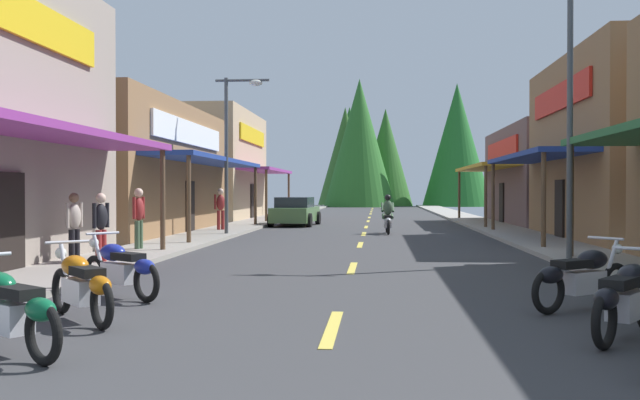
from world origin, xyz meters
name	(u,v)px	position (x,y,z in m)	size (l,w,h in m)	color
ground	(366,229)	(0.00, 31.64, -0.05)	(9.39, 93.29, 0.10)	#38383A
sidewalk_left	(241,226)	(-5.79, 31.64, 0.06)	(2.18, 93.29, 0.12)	gray
sidewalk_right	(494,227)	(5.79, 31.64, 0.06)	(2.18, 93.29, 0.12)	#9E9991
centerline_dashes	(367,224)	(0.00, 35.62, 0.01)	(0.16, 68.36, 0.01)	#E0C64C
storefront_left_middle	(107,170)	(-10.21, 26.63, 2.56)	(8.54, 13.85, 5.11)	olive
storefront_left_far	(180,166)	(-11.20, 40.69, 3.17)	(10.51, 10.95, 6.34)	tan
storefront_right_far	(579,176)	(10.70, 36.01, 2.45)	(9.53, 11.95, 4.90)	brown
streetlamp_left	(234,133)	(-4.79, 25.26, 3.88)	(2.02, 0.30, 5.93)	#474C51
streetlamp_right	(558,75)	(4.82, 16.25, 4.47)	(2.02, 0.30, 6.99)	#474C51
motorcycle_parked_right_2	(626,298)	(3.43, 7.36, 0.49)	(1.33, 1.80, 1.04)	black
motorcycle_parked_right_3	(582,276)	(3.51, 9.42, 0.49)	(1.77, 1.37, 1.04)	black
motorcycle_parked_left_0	(8,309)	(-3.30, 6.02, 0.49)	(1.80, 1.32, 1.04)	black
motorcycle_parked_left_1	(81,285)	(-3.32, 7.94, 0.49)	(1.52, 1.64, 1.04)	black
motorcycle_parked_left_2	(121,268)	(-3.55, 10.01, 0.49)	(1.76, 1.39, 1.04)	black
rider_cruising_lead	(388,217)	(0.94, 27.47, 0.66)	(0.60, 2.14, 1.57)	black
pedestrian_by_shop	(139,215)	(-6.01, 18.11, 1.05)	(0.33, 0.56, 1.79)	#3F593F
pedestrian_browsing	(74,224)	(-6.33, 14.62, 0.97)	(0.34, 0.56, 1.67)	black
pedestrian_waiting	(101,224)	(-5.67, 14.53, 0.97)	(0.34, 0.56, 1.67)	maroon
pedestrian_strolling	(221,207)	(-5.88, 27.81, 1.06)	(0.49, 0.42, 1.81)	maroon
parked_car_curbside	(295,212)	(-3.50, 33.76, 0.69)	(2.27, 4.40, 1.40)	#4C723F
treeline_backdrop	(384,150)	(1.22, 78.85, 6.25)	(19.26, 14.35, 13.68)	#276423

